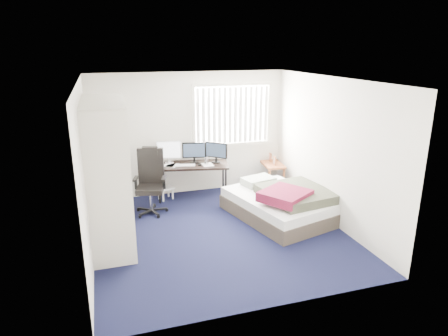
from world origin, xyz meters
The scene contains 10 objects.
ground centered at (0.00, 0.00, 0.00)m, with size 4.20×4.20×0.00m, color black.
room_shell centered at (0.00, 0.00, 1.51)m, with size 4.20×4.20×4.20m.
window_assembly centered at (0.90, 2.04, 1.60)m, with size 1.72×0.09×1.32m.
closet centered at (-1.67, 0.27, 1.35)m, with size 0.64×1.84×2.22m.
desk centered at (-0.04, 1.75, 0.74)m, with size 1.53×0.94×1.16m.
office_chair centered at (-0.95, 1.23, 0.47)m, with size 0.70×0.70×1.22m.
footstool centered at (-0.60, 1.78, 0.19)m, with size 0.37×0.34×0.25m.
nightstand centered at (1.75, 1.85, 0.48)m, with size 0.48×0.83×0.73m.
bed centered at (1.27, 0.28, 0.27)m, with size 1.86×2.20×0.63m.
pine_box centered at (-1.65, -0.38, 0.16)m, with size 0.42×0.31×0.31m, color tan.
Camera 1 is at (-1.72, -5.80, 2.98)m, focal length 32.00 mm.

